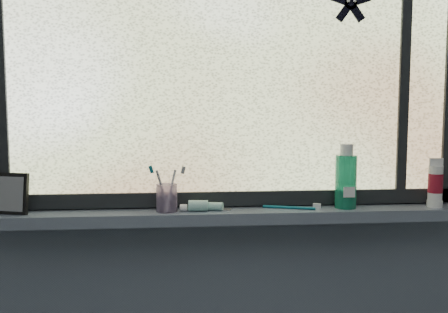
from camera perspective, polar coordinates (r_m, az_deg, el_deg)
wall_back at (r=1.75m, az=1.02°, el=1.83°), size 3.00×0.01×2.50m
windowsill at (r=1.71m, az=1.27°, el=-6.73°), size 1.62×0.14×0.04m
window_pane at (r=1.73m, az=1.12°, el=11.08°), size 1.50×0.01×1.00m
frame_bottom at (r=1.75m, az=1.10°, el=-4.79°), size 1.60×0.03×0.05m
frame_mullion at (r=1.89m, az=19.89°, el=10.30°), size 0.03×0.03×1.00m
starfish_sticker at (r=1.83m, az=14.28°, el=16.62°), size 0.15×0.02×0.15m
vanity_mirror at (r=1.77m, az=-23.03°, el=-3.91°), size 0.12×0.08×0.13m
toothpaste_tube at (r=1.68m, az=-2.22°, el=-5.62°), size 0.21×0.08×0.04m
toothbrush_cup at (r=1.68m, az=-6.56°, el=-4.72°), size 0.07×0.07×0.09m
toothbrush_lying at (r=1.73m, az=7.43°, el=-5.71°), size 0.22×0.09×0.01m
mouthwash_bottle at (r=1.77m, az=13.77°, el=-2.18°), size 0.10×0.10×0.18m
cream_tube at (r=1.89m, az=23.02°, el=-2.59°), size 0.06×0.06×0.12m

